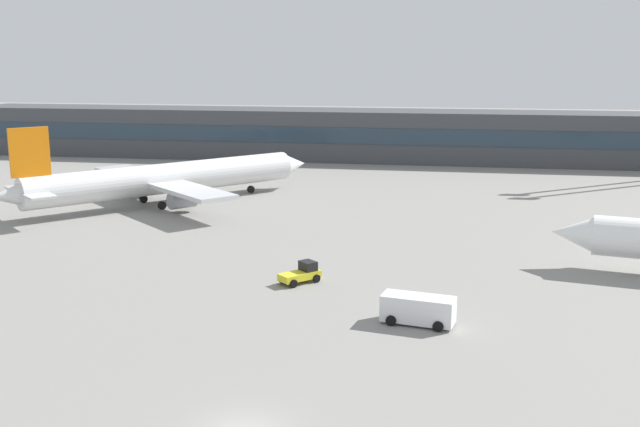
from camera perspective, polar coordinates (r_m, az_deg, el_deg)
The scene contains 5 objects.
ground_plane at distance 77.37m, azimuth 2.12°, elevation -2.25°, with size 400.00×400.00×0.00m, color gray.
terminal_building at distance 137.27m, azimuth 5.65°, elevation 5.89°, with size 159.38×12.13×9.00m.
airplane_mid at distance 98.70m, azimuth -11.42°, elevation 2.61°, with size 32.46×34.88×10.90m.
baggage_tug_yellow at distance 64.09m, azimuth -1.38°, elevation -4.55°, with size 3.54×3.67×1.75m.
service_van_white at distance 54.90m, azimuth 7.45°, elevation -7.19°, with size 5.48×3.06×2.08m.
Camera 1 is at (9.99, -34.31, 19.11)m, focal length 42.28 mm.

